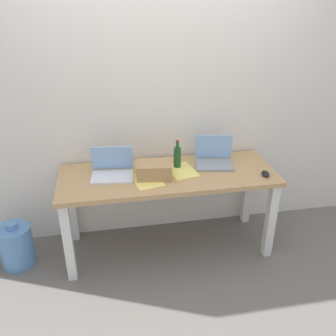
{
  "coord_description": "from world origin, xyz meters",
  "views": [
    {
      "loc": [
        -0.48,
        -2.64,
        2.14
      ],
      "look_at": [
        0.0,
        0.0,
        0.79
      ],
      "focal_mm": 39.37,
      "sensor_mm": 36.0,
      "label": 1
    }
  ],
  "objects": [
    {
      "name": "paper_yellow_folder",
      "position": [
        -0.19,
        -0.08,
        0.74
      ],
      "size": [
        0.27,
        0.33,
        0.0
      ],
      "primitive_type": "cube",
      "rotation": [
        0.0,
        0.0,
        0.21
      ],
      "color": "#F4E06B",
      "rests_on": "desk"
    },
    {
      "name": "beer_bottle",
      "position": [
        0.1,
        0.11,
        0.84
      ],
      "size": [
        0.06,
        0.06,
        0.24
      ],
      "color": "#1E5123",
      "rests_on": "desk"
    },
    {
      "name": "desk",
      "position": [
        0.0,
        0.0,
        0.64
      ],
      "size": [
        1.78,
        0.65,
        0.74
      ],
      "color": "tan",
      "rests_on": "ground"
    },
    {
      "name": "laptop_left",
      "position": [
        -0.45,
        0.04,
        0.79
      ],
      "size": [
        0.36,
        0.28,
        0.23
      ],
      "color": "silver",
      "rests_on": "desk"
    },
    {
      "name": "cardboard_box",
      "position": [
        -0.12,
        -0.04,
        0.81
      ],
      "size": [
        0.3,
        0.23,
        0.12
      ],
      "primitive_type": "cube",
      "rotation": [
        0.0,
        0.0,
        -0.13
      ],
      "color": "tan",
      "rests_on": "desk"
    },
    {
      "name": "back_wall",
      "position": [
        0.0,
        0.38,
        1.3
      ],
      "size": [
        5.2,
        0.08,
        2.6
      ],
      "primitive_type": "cube",
      "color": "silver",
      "rests_on": "ground"
    },
    {
      "name": "laptop_right",
      "position": [
        0.42,
        0.11,
        0.79
      ],
      "size": [
        0.35,
        0.29,
        0.24
      ],
      "color": "gray",
      "rests_on": "desk"
    },
    {
      "name": "computer_mouse",
      "position": [
        0.77,
        -0.18,
        0.76
      ],
      "size": [
        0.08,
        0.11,
        0.03
      ],
      "primitive_type": "ellipsoid",
      "rotation": [
        0.0,
        0.0,
        -0.16
      ],
      "color": "black",
      "rests_on": "desk"
    },
    {
      "name": "ground_plane",
      "position": [
        0.0,
        0.0,
        0.0
      ],
      "size": [
        8.0,
        8.0,
        0.0
      ],
      "primitive_type": "plane",
      "color": "slate"
    },
    {
      "name": "paper_sheet_near_back",
      "position": [
        0.12,
        0.03,
        0.74
      ],
      "size": [
        0.26,
        0.33,
        0.0
      ],
      "primitive_type": "cube",
      "rotation": [
        0.0,
        0.0,
        0.2
      ],
      "color": "#F4E06B",
      "rests_on": "desk"
    },
    {
      "name": "water_cooler_jug",
      "position": [
        -1.29,
        -0.0,
        0.18
      ],
      "size": [
        0.28,
        0.28,
        0.41
      ],
      "color": "#598CC6",
      "rests_on": "ground"
    }
  ]
}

